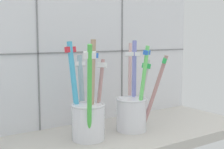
{
  "coord_description": "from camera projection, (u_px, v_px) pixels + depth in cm",
  "views": [
    {
      "loc": [
        -33.98,
        -50.28,
        21.33
      ],
      "look_at": [
        0.0,
        -0.39,
        14.23
      ],
      "focal_mm": 49.88,
      "sensor_mm": 36.0,
      "label": 1
    }
  ],
  "objects": [
    {
      "name": "counter_slab",
      "position": [
        111.0,
        139.0,
        0.63
      ],
      "size": [
        64.0,
        22.0,
        2.0
      ],
      "primitive_type": "cube",
      "color": "#BCB7AD",
      "rests_on": "ground"
    },
    {
      "name": "toothbrush_cup_right",
      "position": [
        134.0,
        108.0,
        0.65
      ],
      "size": [
        9.41,
        12.55,
        18.82
      ],
      "color": "white",
      "rests_on": "counter_slab"
    },
    {
      "name": "toothbrush_cup_left",
      "position": [
        88.0,
        114.0,
        0.59
      ],
      "size": [
        9.24,
        13.43,
        19.08
      ],
      "color": "white",
      "rests_on": "counter_slab"
    },
    {
      "name": "tile_wall_back",
      "position": [
        81.0,
        33.0,
        0.7
      ],
      "size": [
        64.0,
        2.2,
        45.0
      ],
      "color": "white",
      "rests_on": "ground"
    }
  ]
}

